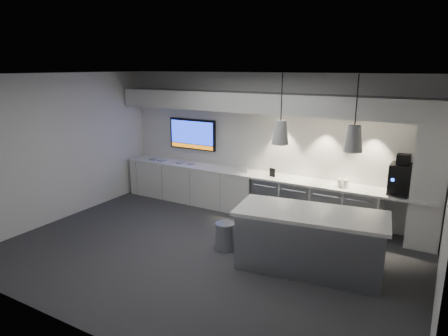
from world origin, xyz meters
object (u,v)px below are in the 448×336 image
Objects in this scene: island at (309,241)px; bin at (225,236)px; wall_tv at (192,134)px; coffee_machine at (401,178)px.

bin is (-1.49, -0.04, -0.24)m from island.
wall_tv is 1.72× the size of coffee_machine.
wall_tv reaches higher than bin.
wall_tv is at bearing 141.39° from island.
wall_tv reaches higher than coffee_machine.
coffee_machine reaches higher than island.
wall_tv is 2.55× the size of bin.
wall_tv is 4.67m from coffee_machine.
wall_tv is 0.52× the size of island.
coffee_machine is (4.65, -0.25, -0.36)m from wall_tv.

